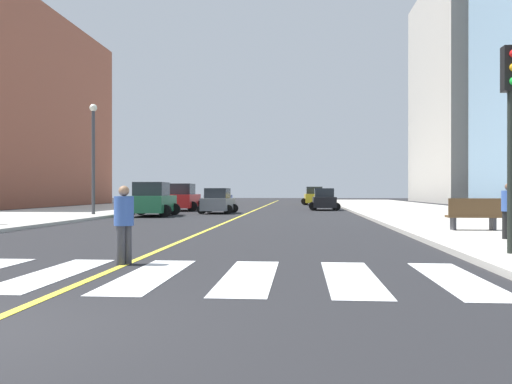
% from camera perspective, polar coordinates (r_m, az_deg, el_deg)
% --- Properties ---
extents(sidewalk_kerb_east, '(10.00, 120.00, 0.15)m').
position_cam_1_polar(sidewalk_kerb_east, '(26.98, 23.33, -2.98)').
color(sidewalk_kerb_east, '#B2ADA3').
rests_on(sidewalk_kerb_east, ground).
extents(crosswalk_paint, '(13.50, 4.00, 0.01)m').
position_cam_1_polar(crosswalk_paint, '(10.32, -16.01, -8.37)').
color(crosswalk_paint, silver).
rests_on(crosswalk_paint, ground).
extents(lane_divider_paint, '(0.16, 80.00, 0.01)m').
position_cam_1_polar(lane_divider_paint, '(45.71, 0.23, -1.79)').
color(lane_divider_paint, yellow).
rests_on(lane_divider_paint, ground).
extents(parking_garage_concrete, '(18.00, 24.00, 28.88)m').
position_cam_1_polar(parking_garage_concrete, '(78.77, 23.99, 9.54)').
color(parking_garage_concrete, '#B2ADA3').
rests_on(parking_garage_concrete, ground).
extents(car_white_nearest, '(2.54, 3.97, 1.75)m').
position_cam_1_polar(car_white_nearest, '(55.64, -4.26, -0.61)').
color(car_white_nearest, silver).
rests_on(car_white_nearest, ground).
extents(car_gray_second, '(2.47, 3.88, 1.71)m').
position_cam_1_polar(car_gray_second, '(36.66, -4.02, -1.02)').
color(car_gray_second, slate).
rests_on(car_gray_second, ground).
extents(car_green_third, '(2.98, 4.66, 2.05)m').
position_cam_1_polar(car_green_third, '(33.15, -10.89, -0.87)').
color(car_green_third, '#236B42').
rests_on(car_green_third, ground).
extents(car_red_fourth, '(2.94, 4.67, 2.08)m').
position_cam_1_polar(car_red_fourth, '(41.74, -7.84, -0.65)').
color(car_red_fourth, red).
rests_on(car_red_fourth, ground).
extents(car_yellow_fifth, '(2.85, 4.49, 1.98)m').
position_cam_1_polar(car_yellow_fifth, '(59.16, 6.15, -0.46)').
color(car_yellow_fifth, gold).
rests_on(car_yellow_fifth, ground).
extents(car_blue_sixth, '(2.42, 3.87, 1.73)m').
position_cam_1_polar(car_blue_sixth, '(62.16, -3.54, -0.55)').
color(car_blue_sixth, '#2D479E').
rests_on(car_blue_sixth, ground).
extents(car_black_seventh, '(2.43, 3.88, 1.73)m').
position_cam_1_polar(car_black_seventh, '(43.22, 7.20, -0.83)').
color(car_black_seventh, black).
rests_on(car_black_seventh, ground).
extents(traffic_light_near_corner, '(0.36, 0.41, 4.56)m').
position_cam_1_polar(traffic_light_near_corner, '(13.27, 25.30, 8.08)').
color(traffic_light_near_corner, black).
rests_on(traffic_light_near_corner, sidewalk_kerb_east).
extents(park_bench, '(1.80, 0.57, 1.12)m').
position_cam_1_polar(park_bench, '(20.37, 21.98, -2.25)').
color(park_bench, brown).
rests_on(park_bench, sidewalk_kerb_east).
extents(pedestrian_crossing, '(0.41, 0.41, 1.64)m').
position_cam_1_polar(pedestrian_crossing, '(11.52, -13.76, -3.00)').
color(pedestrian_crossing, '#38383D').
rests_on(pedestrian_crossing, ground).
extents(pedestrian_waiting_east, '(0.40, 0.40, 1.60)m').
position_cam_1_polar(pedestrian_waiting_east, '(17.04, 25.11, -1.56)').
color(pedestrian_waiting_east, black).
rests_on(pedestrian_waiting_east, sidewalk_kerb_east).
extents(street_lamp, '(0.44, 0.44, 6.52)m').
position_cam_1_polar(street_lamp, '(33.48, -16.79, 4.44)').
color(street_lamp, '#38383D').
rests_on(street_lamp, sidewalk_kerb_west).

